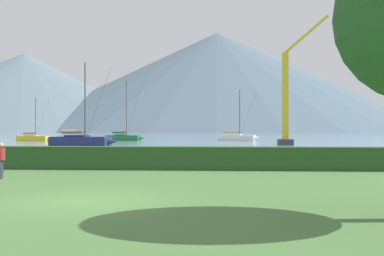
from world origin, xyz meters
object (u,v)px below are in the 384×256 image
object	(u,v)px
sailboat_slip_9	(34,138)
dock_crane	(287,103)
sailboat_slip_0	(237,137)
person_standing_walker	(1,157)
sailboat_slip_6	(81,140)
sailboat_slip_2	(124,137)

from	to	relation	value
sailboat_slip_9	dock_crane	size ratio (longest dim) A/B	0.45
sailboat_slip_0	person_standing_walker	bearing A→B (deg)	-87.81
sailboat_slip_9	dock_crane	bearing A→B (deg)	-18.33
sailboat_slip_6	dock_crane	size ratio (longest dim) A/B	0.61
sailboat_slip_0	sailboat_slip_6	distance (m)	33.36
person_standing_walker	dock_crane	distance (m)	47.02
sailboat_slip_6	dock_crane	bearing A→B (deg)	16.38
sailboat_slip_2	person_standing_walker	xyz separation A→B (m)	(7.90, -63.48, 0.34)
sailboat_slip_0	sailboat_slip_2	world-z (taller)	sailboat_slip_2
sailboat_slip_2	sailboat_slip_9	xyz separation A→B (m)	(-16.34, -2.48, -0.09)
person_standing_walker	dock_crane	xyz separation A→B (m)	(19.26, 42.63, 4.77)
sailboat_slip_9	person_standing_walker	xyz separation A→B (m)	(24.24, -60.99, 0.43)
sailboat_slip_6	person_standing_walker	distance (m)	38.59
sailboat_slip_0	sailboat_slip_9	bearing A→B (deg)	-162.34
sailboat_slip_6	sailboat_slip_0	bearing A→B (deg)	56.46
sailboat_slip_2	sailboat_slip_9	size ratio (longest dim) A/B	1.43
sailboat_slip_2	sailboat_slip_9	distance (m)	16.52
sailboat_slip_6	dock_crane	xyz separation A→B (m)	(27.33, 4.90, 5.01)
sailboat_slip_9	sailboat_slip_0	bearing A→B (deg)	8.20
person_standing_walker	sailboat_slip_6	bearing A→B (deg)	95.16
person_standing_walker	sailboat_slip_0	bearing A→B (deg)	71.26
sailboat_slip_0	dock_crane	xyz separation A→B (m)	(5.99, -20.75, 5.11)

